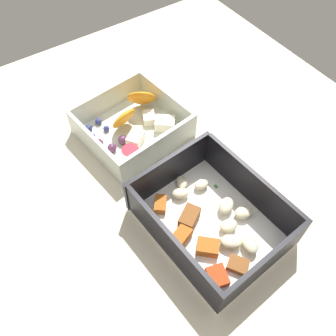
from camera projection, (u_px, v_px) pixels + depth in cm
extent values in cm
cube|color=beige|center=(160.00, 177.00, 57.84)|extent=(80.00, 80.00, 2.00)
cube|color=white|center=(210.00, 225.00, 51.32)|extent=(20.36, 16.74, 0.60)
cube|color=black|center=(264.00, 266.00, 44.30)|extent=(1.79, 15.28, 6.14)
cube|color=black|center=(169.00, 170.00, 52.91)|extent=(1.79, 15.28, 6.14)
cube|color=black|center=(170.00, 245.00, 45.91)|extent=(18.02, 2.01, 6.14)
cube|color=black|center=(250.00, 185.00, 51.30)|extent=(18.02, 2.01, 6.14)
ellipsoid|color=beige|center=(250.00, 244.00, 48.16)|extent=(3.53, 3.05, 1.48)
ellipsoid|color=beige|center=(231.00, 242.00, 48.36)|extent=(3.42, 3.57, 1.46)
ellipsoid|color=beige|center=(226.00, 206.00, 51.69)|extent=(3.13, 3.48, 1.44)
ellipsoid|color=beige|center=(244.00, 213.00, 51.09)|extent=(2.71, 3.20, 1.36)
ellipsoid|color=beige|center=(201.00, 185.00, 54.09)|extent=(1.89, 2.47, 1.14)
ellipsoid|color=beige|center=(181.00, 182.00, 54.32)|extent=(2.66, 2.24, 1.13)
ellipsoid|color=beige|center=(178.00, 195.00, 52.96)|extent=(2.63, 3.00, 1.25)
ellipsoid|color=beige|center=(228.00, 226.00, 49.91)|extent=(2.25, 2.89, 1.31)
cube|color=#AD5B1E|center=(160.00, 204.00, 52.30)|extent=(3.15, 3.00, 1.21)
cube|color=#AD5B1E|center=(208.00, 247.00, 48.21)|extent=(3.65, 3.68, 1.50)
cube|color=red|center=(217.00, 277.00, 46.00)|extent=(3.33, 3.07, 1.19)
cube|color=brown|center=(237.00, 266.00, 46.92)|extent=(3.38, 3.22, 1.02)
cube|color=brown|center=(189.00, 217.00, 50.73)|extent=(3.60, 4.00, 1.76)
cube|color=#AD5B1E|center=(180.00, 237.00, 49.01)|extent=(2.90, 3.80, 1.58)
cube|color=#387A33|center=(233.00, 247.00, 48.90)|extent=(0.60, 0.40, 0.20)
cube|color=#387A33|center=(216.00, 187.00, 54.71)|extent=(0.60, 0.40, 0.20)
cube|color=#387A33|center=(202.00, 181.00, 55.28)|extent=(0.60, 0.40, 0.20)
cube|color=silver|center=(133.00, 132.00, 61.75)|extent=(16.68, 17.37, 0.60)
cube|color=silver|center=(160.00, 147.00, 56.54)|extent=(2.55, 15.59, 4.46)
cube|color=silver|center=(107.00, 100.00, 62.87)|extent=(2.55, 15.59, 4.46)
cube|color=silver|center=(94.00, 145.00, 56.78)|extent=(13.61, 2.30, 4.46)
cube|color=silver|center=(166.00, 101.00, 62.63)|extent=(13.61, 2.30, 4.46)
ellipsoid|color=orange|center=(125.00, 118.00, 59.90)|extent=(4.48, 5.36, 4.78)
ellipsoid|color=orange|center=(142.00, 98.00, 62.54)|extent=(5.68, 6.09, 5.07)
cube|color=#F4EACC|center=(136.00, 138.00, 59.35)|extent=(3.55, 3.74, 1.80)
cube|color=#F4EACC|center=(165.00, 124.00, 61.18)|extent=(4.00, 4.14, 1.99)
cube|color=#F4EACC|center=(149.00, 118.00, 62.27)|extent=(3.24, 2.94, 1.58)
sphere|color=#562D4C|center=(112.00, 148.00, 58.39)|extent=(1.47, 1.47, 1.47)
sphere|color=#562D4C|center=(98.00, 143.00, 58.82)|extent=(1.64, 1.64, 1.64)
sphere|color=#562D4C|center=(123.00, 140.00, 59.29)|extent=(1.61, 1.61, 1.61)
cone|color=red|center=(131.00, 154.00, 57.09)|extent=(2.80, 2.80, 2.24)
sphere|color=navy|center=(93.00, 136.00, 60.13)|extent=(1.02, 1.02, 1.02)
sphere|color=navy|center=(106.00, 129.00, 61.16)|extent=(1.04, 1.04, 1.04)
sphere|color=navy|center=(89.00, 128.00, 61.15)|extent=(1.18, 1.18, 1.18)
sphere|color=navy|center=(98.00, 121.00, 62.07)|extent=(1.15, 1.15, 1.15)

